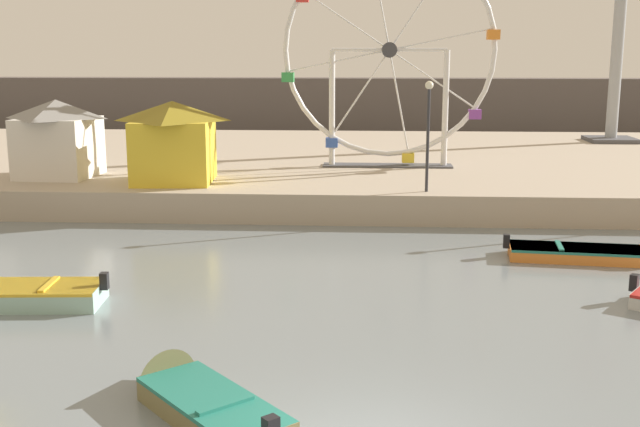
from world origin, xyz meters
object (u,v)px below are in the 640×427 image
at_px(drop_tower_steel_tower, 620,9).
at_px(promenade_lamp_far, 428,121).
at_px(motorboat_olive_wood, 191,395).
at_px(motorboat_orange_hull, 613,254).
at_px(ferris_wheel_white_frame, 389,55).
at_px(carnival_booth_yellow_awning, 173,140).
at_px(motorboat_seafoam, 0,295).
at_px(carnival_booth_white_ticket, 58,137).

relative_size(drop_tower_steel_tower, promenade_lamp_far, 3.60).
relative_size(motorboat_olive_wood, motorboat_orange_hull, 0.73).
bearing_deg(promenade_lamp_far, ferris_wheel_white_frame, 101.18).
bearing_deg(carnival_booth_yellow_awning, motorboat_seafoam, -100.82).
xyz_separation_m(motorboat_seafoam, carnival_booth_white_ticket, (-3.78, 13.85, 2.62)).
height_order(motorboat_orange_hull, ferris_wheel_white_frame, ferris_wheel_white_frame).
xyz_separation_m(motorboat_seafoam, carnival_booth_yellow_awning, (1.52, 12.78, 2.63)).
relative_size(carnival_booth_yellow_awning, promenade_lamp_far, 0.92).
xyz_separation_m(ferris_wheel_white_frame, drop_tower_steel_tower, (13.73, 11.40, 2.61)).
xyz_separation_m(carnival_booth_white_ticket, promenade_lamp_far, (15.59, -2.80, 1.01)).
xyz_separation_m(motorboat_olive_wood, ferris_wheel_white_frame, (4.16, 23.46, 6.11)).
bearing_deg(motorboat_olive_wood, carnival_booth_white_ticket, -14.64).
xyz_separation_m(motorboat_olive_wood, carnival_booth_white_ticket, (-10.08, 19.47, 2.66)).
distance_m(carnival_booth_yellow_awning, promenade_lamp_far, 10.47).
xyz_separation_m(drop_tower_steel_tower, carnival_booth_white_ticket, (-27.98, -15.39, -6.05)).
bearing_deg(drop_tower_steel_tower, motorboat_orange_hull, -106.24).
bearing_deg(carnival_booth_white_ticket, motorboat_seafoam, -71.22).
bearing_deg(ferris_wheel_white_frame, motorboat_orange_hull, -61.17).
relative_size(drop_tower_steel_tower, carnival_booth_yellow_awning, 3.91).
xyz_separation_m(motorboat_olive_wood, carnival_booth_yellow_awning, (-4.78, 18.40, 2.67)).
bearing_deg(motorboat_seafoam, carnival_booth_yellow_awning, -101.07).
bearing_deg(motorboat_seafoam, ferris_wheel_white_frame, -124.65).
bearing_deg(motorboat_olive_wood, carnival_booth_yellow_awning, -27.46).
distance_m(motorboat_orange_hull, carnival_booth_white_ticket, 22.82).
bearing_deg(promenade_lamp_far, carnival_booth_yellow_awning, 170.48).
bearing_deg(carnival_booth_white_ticket, motorboat_olive_wood, -59.11).
distance_m(motorboat_olive_wood, drop_tower_steel_tower, 40.14).
relative_size(ferris_wheel_white_frame, carnival_booth_white_ticket, 2.88).
xyz_separation_m(motorboat_olive_wood, motorboat_seafoam, (-6.30, 5.62, 0.03)).
relative_size(motorboat_olive_wood, ferris_wheel_white_frame, 0.39).
height_order(carnival_booth_white_ticket, promenade_lamp_far, promenade_lamp_far).
relative_size(motorboat_orange_hull, drop_tower_steel_tower, 0.36).
relative_size(ferris_wheel_white_frame, promenade_lamp_far, 2.44).
relative_size(motorboat_orange_hull, ferris_wheel_white_frame, 0.54).
bearing_deg(motorboat_olive_wood, ferris_wheel_white_frame, -52.08).
bearing_deg(motorboat_orange_hull, motorboat_seafoam, -155.73).
relative_size(motorboat_orange_hull, promenade_lamp_far, 1.30).
xyz_separation_m(motorboat_seafoam, promenade_lamp_far, (11.81, 11.05, 3.64)).
relative_size(carnival_booth_white_ticket, carnival_booth_yellow_awning, 0.92).
bearing_deg(motorboat_olive_wood, drop_tower_steel_tower, -69.19).
bearing_deg(promenade_lamp_far, motorboat_orange_hull, -45.60).
xyz_separation_m(ferris_wheel_white_frame, promenade_lamp_far, (1.34, -6.79, -2.44)).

